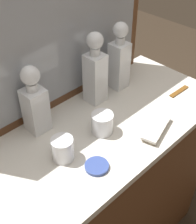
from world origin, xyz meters
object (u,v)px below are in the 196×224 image
object	(u,v)px
crystal_tumbler_center	(102,124)
porcelain_dish	(97,166)
crystal_tumbler_far_right	(63,150)
tortoiseshell_comb	(179,91)
crystal_decanter_far_right	(35,106)
silver_brush_far_right	(156,128)
crystal_decanter_rear	(95,75)
crystal_decanter_right	(119,62)

from	to	relation	value
crystal_tumbler_center	porcelain_dish	xyz separation A→B (m)	(-0.14, -0.11, -0.03)
crystal_tumbler_far_right	tortoiseshell_comb	bearing A→B (deg)	-5.57
crystal_tumbler_far_right	porcelain_dish	world-z (taller)	crystal_tumbler_far_right
crystal_decanter_far_right	silver_brush_far_right	xyz separation A→B (m)	(0.30, -0.32, -0.10)
porcelain_dish	tortoiseshell_comb	size ratio (longest dim) A/B	0.70
crystal_tumbler_far_right	tortoiseshell_comb	distance (m)	0.62
crystal_decanter_rear	crystal_tumbler_center	size ratio (longest dim) A/B	3.75
crystal_decanter_far_right	porcelain_dish	world-z (taller)	crystal_decanter_far_right
crystal_tumbler_far_right	silver_brush_far_right	size ratio (longest dim) A/B	0.47
porcelain_dish	tortoiseshell_comb	bearing A→B (deg)	5.28
porcelain_dish	crystal_decanter_rear	bearing A→B (deg)	46.35
crystal_decanter_right	tortoiseshell_comb	world-z (taller)	crystal_decanter_right
crystal_decanter_right	porcelain_dish	distance (m)	0.50
crystal_decanter_rear	silver_brush_far_right	size ratio (longest dim) A/B	1.70
crystal_tumbler_far_right	porcelain_dish	distance (m)	0.13
silver_brush_far_right	crystal_decanter_right	bearing A→B (deg)	68.20
crystal_decanter_far_right	silver_brush_far_right	distance (m)	0.46
crystal_decanter_right	silver_brush_far_right	distance (m)	0.35
crystal_decanter_far_right	crystal_decanter_rear	xyz separation A→B (m)	(0.28, -0.02, 0.02)
crystal_decanter_far_right	crystal_tumbler_far_right	distance (m)	0.20
porcelain_dish	tortoiseshell_comb	distance (m)	0.56
crystal_tumbler_far_right	crystal_decanter_rear	bearing A→B (deg)	27.42
crystal_decanter_right	porcelain_dish	world-z (taller)	crystal_decanter_right
crystal_decanter_far_right	silver_brush_far_right	world-z (taller)	crystal_decanter_far_right
crystal_decanter_far_right	tortoiseshell_comb	distance (m)	0.64
porcelain_dish	crystal_decanter_right	bearing A→B (deg)	34.11
silver_brush_far_right	crystal_tumbler_far_right	bearing A→B (deg)	157.13
crystal_decanter_rear	crystal_tumbler_center	distance (m)	0.22
crystal_decanter_far_right	crystal_decanter_rear	world-z (taller)	crystal_decanter_rear
porcelain_dish	crystal_decanter_far_right	bearing A→B (deg)	93.98
crystal_decanter_far_right	silver_brush_far_right	size ratio (longest dim) A/B	1.50
crystal_decanter_far_right	crystal_decanter_rear	bearing A→B (deg)	-4.54
crystal_tumbler_center	crystal_decanter_far_right	bearing A→B (deg)	130.67
crystal_decanter_rear	porcelain_dish	size ratio (longest dim) A/B	3.76
crystal_decanter_rear	tortoiseshell_comb	bearing A→B (deg)	-36.11
crystal_decanter_far_right	porcelain_dish	xyz separation A→B (m)	(0.02, -0.29, -0.10)
crystal_decanter_right	crystal_tumbler_far_right	world-z (taller)	crystal_decanter_right
crystal_tumbler_center	silver_brush_far_right	size ratio (longest dim) A/B	0.45
crystal_tumbler_center	crystal_tumbler_far_right	distance (m)	0.19
crystal_decanter_right	tortoiseshell_comb	xyz separation A→B (m)	(0.16, -0.22, -0.12)
crystal_tumbler_center	crystal_tumbler_far_right	xyz separation A→B (m)	(-0.19, -0.00, 0.00)
crystal_decanter_right	crystal_tumbler_far_right	size ratio (longest dim) A/B	3.56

